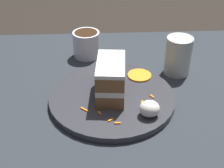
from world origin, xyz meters
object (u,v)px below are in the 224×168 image
cream_dollop (150,109)px  coffee_mug (86,43)px  plate (112,98)px  drinking_glass (178,58)px  cake_slice (111,79)px  orange_garnish (139,75)px

cream_dollop → coffee_mug: bearing=-65.5°
coffee_mug → cream_dollop: bearing=114.5°
plate → drinking_glass: 0.22m
plate → cake_slice: (0.00, -0.00, 0.05)m
plate → coffee_mug: size_ratio=3.80×
orange_garnish → coffee_mug: size_ratio=0.78×
cream_dollop → coffee_mug: (0.14, -0.31, 0.01)m
cream_dollop → orange_garnish: 0.16m
cake_slice → coffee_mug: cake_slice is taller
cake_slice → cream_dollop: size_ratio=2.81×
cake_slice → coffee_mug: (0.06, -0.23, -0.02)m
plate → coffee_mug: coffee_mug is taller
plate → cream_dollop: 0.11m
cake_slice → drinking_glass: bearing=-142.4°
plate → cake_slice: 0.05m
cake_slice → orange_garnish: (-0.08, -0.08, -0.04)m
drinking_glass → cream_dollop: bearing=62.2°
orange_garnish → coffee_mug: 0.21m
cake_slice → cream_dollop: 0.12m
plate → orange_garnish: 0.11m
cream_dollop → coffee_mug: 0.34m
cream_dollop → orange_garnish: bearing=-89.5°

